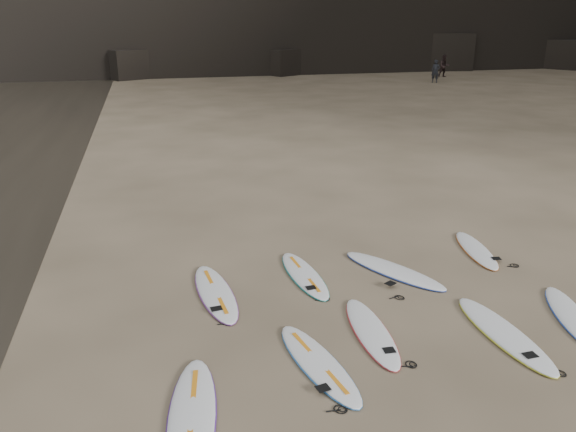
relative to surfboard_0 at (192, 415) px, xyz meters
name	(u,v)px	position (x,y,z in m)	size (l,w,h in m)	color
ground	(417,339)	(4.06, 1.13, -0.05)	(240.00, 240.00, 0.00)	#897559
surfboard_0	(192,415)	(0.00, 0.00, 0.00)	(0.67, 2.78, 0.10)	white
surfboard_1	(318,363)	(2.13, 0.80, 0.00)	(0.61, 2.55, 0.09)	white
surfboard_2	(371,331)	(3.35, 1.50, -0.01)	(0.59, 2.47, 0.09)	white
surfboard_3	(504,333)	(5.63, 0.86, 0.00)	(0.66, 2.74, 0.10)	white
surfboard_4	(571,315)	(7.26, 1.13, -0.01)	(0.57, 2.36, 0.09)	white
surfboard_5	(215,292)	(0.79, 3.68, 0.00)	(0.65, 2.71, 0.10)	white
surfboard_6	(304,275)	(2.79, 4.04, 0.00)	(0.60, 2.50, 0.09)	white
surfboard_7	(394,270)	(4.79, 3.78, 0.00)	(0.65, 2.71, 0.10)	white
surfboard_8	(476,250)	(7.23, 4.38, -0.01)	(0.57, 2.36, 0.09)	white
person_a	(436,71)	(23.10, 36.63, 0.87)	(0.67, 0.44, 1.84)	black
person_b	(444,66)	(25.88, 40.29, 0.92)	(0.94, 0.73, 1.93)	black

